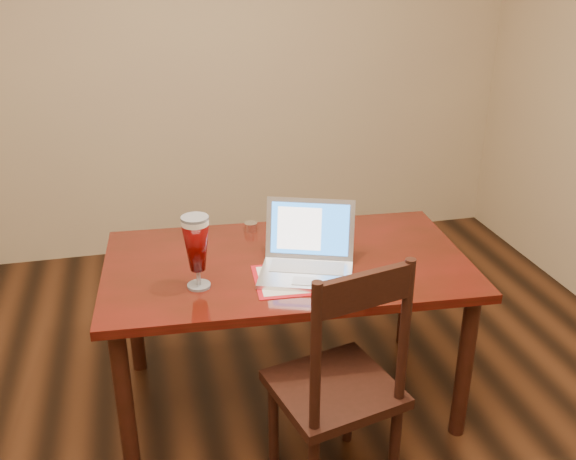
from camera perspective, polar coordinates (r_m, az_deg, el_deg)
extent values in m
cube|color=#C8B085|center=(4.10, -11.15, 15.81)|extent=(4.50, 0.01, 2.70)
cube|color=#510E0A|center=(2.68, -0.10, -3.08)|extent=(1.55, 0.94, 0.04)
cylinder|color=black|center=(2.56, -14.29, -14.72)|extent=(0.07, 0.07, 0.67)
cylinder|color=black|center=(2.76, 15.42, -11.64)|extent=(0.07, 0.07, 0.67)
cylinder|color=black|center=(3.13, -13.55, -6.83)|extent=(0.07, 0.07, 0.67)
cylinder|color=black|center=(3.30, 10.54, -4.86)|extent=(0.07, 0.07, 0.67)
cube|color=#B01018|center=(2.53, 1.48, -4.31)|extent=(0.41, 0.31, 0.00)
cube|color=beige|center=(2.53, 1.49, -4.27)|extent=(0.37, 0.27, 0.00)
cube|color=silver|center=(2.53, 1.60, -4.00)|extent=(0.42, 0.36, 0.02)
cube|color=#AFAFB3|center=(2.57, 1.71, -3.30)|extent=(0.32, 0.21, 0.00)
cube|color=#B1B1B6|center=(2.47, 1.45, -4.57)|extent=(0.11, 0.09, 0.00)
cube|color=silver|center=(2.62, 1.97, 0.10)|extent=(0.36, 0.19, 0.24)
cube|color=blue|center=(2.61, 1.95, 0.08)|extent=(0.32, 0.16, 0.20)
cube|color=white|center=(2.61, 1.01, 0.13)|extent=(0.18, 0.11, 0.17)
cylinder|color=silver|center=(2.49, -7.92, -4.90)|extent=(0.09, 0.09, 0.01)
cylinder|color=silver|center=(2.48, -7.97, -4.15)|extent=(0.02, 0.02, 0.06)
cylinder|color=silver|center=(2.38, -8.28, 0.72)|extent=(0.10, 0.10, 0.02)
cylinder|color=silver|center=(2.37, -8.30, 1.06)|extent=(0.10, 0.10, 0.01)
cylinder|color=silver|center=(2.94, -3.33, 0.29)|extent=(0.06, 0.06, 0.04)
cylinder|color=silver|center=(2.91, -0.99, 0.09)|extent=(0.06, 0.06, 0.04)
cube|color=black|center=(2.40, 4.12, -13.91)|extent=(0.50, 0.48, 0.04)
cylinder|color=black|center=(2.52, 9.43, -18.74)|extent=(0.04, 0.04, 0.41)
cylinder|color=black|center=(2.59, -1.30, -16.95)|extent=(0.04, 0.04, 0.41)
cylinder|color=black|center=(2.72, 5.41, -14.79)|extent=(0.04, 0.04, 0.41)
cylinder|color=black|center=(2.05, 2.48, -11.30)|extent=(0.04, 0.04, 0.54)
cylinder|color=black|center=(2.21, 10.33, -8.85)|extent=(0.04, 0.04, 0.54)
cube|color=black|center=(2.02, 6.83, -5.34)|extent=(0.34, 0.11, 0.12)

